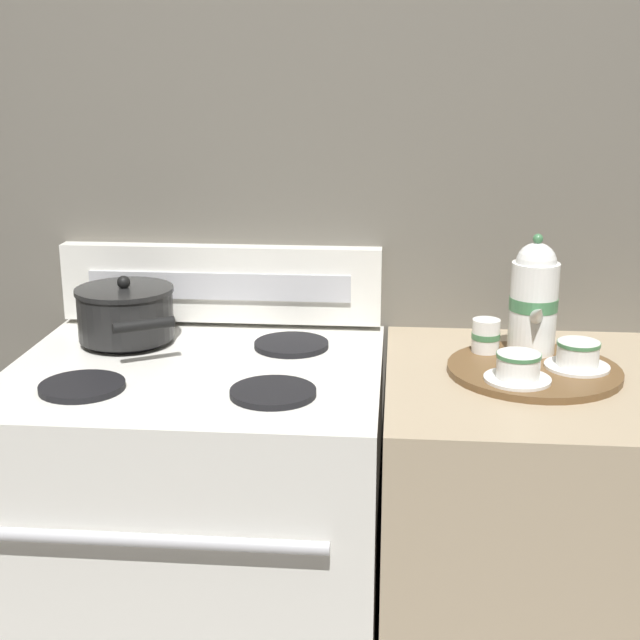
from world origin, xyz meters
TOP-DOWN VIEW (x-y plane):
  - wall_back at (0.00, 0.34)m, footprint 6.00×0.05m
  - stove at (-0.34, -0.00)m, footprint 0.74×0.66m
  - control_panel at (-0.34, 0.29)m, footprint 0.72×0.05m
  - side_counter at (0.37, 0.00)m, footprint 0.67×0.63m
  - saucepan at (-0.52, 0.14)m, footprint 0.24×0.28m
  - serving_tray at (0.32, 0.02)m, footprint 0.33×0.33m
  - teapot at (0.33, 0.11)m, footprint 0.10×0.16m
  - teacup_left at (0.40, 0.02)m, footprint 0.12×0.12m
  - teacup_right at (0.28, -0.06)m, footprint 0.12×0.12m
  - creamer_jug at (0.24, 0.11)m, footprint 0.06×0.06m

SIDE VIEW (x-z plane):
  - side_counter at x=0.37m, z-range 0.00..0.88m
  - stove at x=-0.34m, z-range 0.00..0.89m
  - serving_tray at x=0.32m, z-range 0.88..0.90m
  - teacup_left at x=0.40m, z-range 0.90..0.95m
  - teacup_right at x=0.28m, z-range 0.90..0.95m
  - creamer_jug at x=0.24m, z-range 0.90..0.96m
  - saucepan at x=-0.52m, z-range 0.88..1.02m
  - control_panel at x=-0.34m, z-range 0.89..1.07m
  - teapot at x=0.33m, z-range 0.89..1.13m
  - wall_back at x=0.00m, z-range 0.00..2.20m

